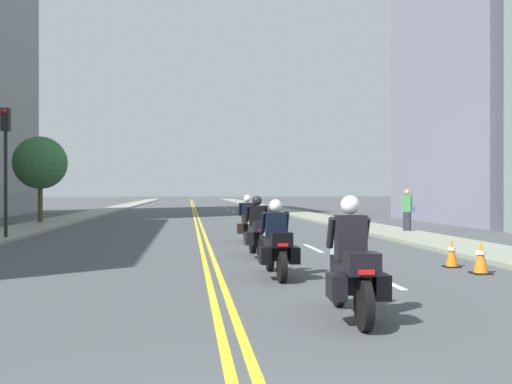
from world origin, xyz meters
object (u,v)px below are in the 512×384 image
(traffic_cone_2, at_px, (452,253))
(pedestrian_2, at_px, (407,211))
(traffic_light_near, at_px, (6,149))
(motorcycle_0, at_px, (352,269))
(street_tree_0, at_px, (40,163))
(motorcycle_3, at_px, (248,223))
(motorcycle_2, at_px, (258,232))
(motorcycle_1, at_px, (276,246))
(traffic_cone_1, at_px, (361,229))
(traffic_cone_0, at_px, (481,257))

(traffic_cone_2, bearing_deg, pedestrian_2, 73.33)
(traffic_cone_2, distance_m, traffic_light_near, 15.16)
(motorcycle_0, xyz_separation_m, street_tree_0, (-9.84, 22.71, 2.52))
(motorcycle_0, relative_size, traffic_cone_2, 3.23)
(traffic_light_near, bearing_deg, motorcycle_3, -10.73)
(motorcycle_2, height_order, motorcycle_3, motorcycle_2)
(street_tree_0, bearing_deg, traffic_light_near, -82.33)
(motorcycle_1, height_order, traffic_cone_1, motorcycle_1)
(street_tree_0, bearing_deg, pedestrian_2, -26.59)
(traffic_cone_0, bearing_deg, motorcycle_2, 140.06)
(motorcycle_3, relative_size, traffic_light_near, 0.44)
(motorcycle_2, distance_m, traffic_cone_0, 5.57)
(motorcycle_1, bearing_deg, traffic_cone_2, 13.04)
(motorcycle_1, xyz_separation_m, motorcycle_2, (0.06, 3.53, 0.01))
(motorcycle_0, xyz_separation_m, traffic_cone_1, (4.07, 12.34, -0.33))
(pedestrian_2, height_order, street_tree_0, street_tree_0)
(motorcycle_1, height_order, traffic_light_near, traffic_light_near)
(motorcycle_0, height_order, traffic_cone_0, motorcycle_0)
(motorcycle_3, bearing_deg, traffic_cone_0, -61.70)
(traffic_cone_1, bearing_deg, traffic_cone_2, -92.37)
(motorcycle_1, xyz_separation_m, traffic_cone_2, (4.19, 0.98, -0.31))
(motorcycle_0, bearing_deg, motorcycle_1, 99.70)
(motorcycle_0, relative_size, motorcycle_2, 0.96)
(traffic_cone_0, xyz_separation_m, traffic_light_near, (-12.44, 9.39, 2.87))
(motorcycle_3, bearing_deg, pedestrian_2, 23.95)
(traffic_cone_1, distance_m, traffic_cone_2, 7.62)
(motorcycle_2, relative_size, traffic_cone_1, 3.16)
(motorcycle_3, relative_size, pedestrian_2, 1.14)
(motorcycle_0, distance_m, motorcycle_1, 3.77)
(pedestrian_2, bearing_deg, traffic_cone_0, -68.08)
(traffic_cone_2, bearing_deg, traffic_light_near, 145.77)
(motorcycle_0, distance_m, motorcycle_2, 7.29)
(motorcycle_3, height_order, traffic_cone_0, motorcycle_3)
(traffic_light_near, relative_size, street_tree_0, 1.01)
(motorcycle_2, relative_size, street_tree_0, 0.49)
(traffic_cone_0, distance_m, pedestrian_2, 11.11)
(motorcycle_1, height_order, traffic_cone_2, motorcycle_1)
(traffic_cone_0, bearing_deg, motorcycle_0, -136.38)
(motorcycle_1, xyz_separation_m, motorcycle_3, (0.25, 7.77, 0.02))
(traffic_cone_1, xyz_separation_m, traffic_cone_2, (-0.32, -7.62, -0.02))
(motorcycle_3, relative_size, traffic_cone_1, 2.92)
(traffic_cone_0, relative_size, traffic_light_near, 0.15)
(pedestrian_2, bearing_deg, traffic_light_near, -138.50)
(traffic_cone_1, xyz_separation_m, traffic_light_near, (-12.62, 0.75, 2.87))
(traffic_cone_2, relative_size, street_tree_0, 0.14)
(traffic_cone_0, height_order, traffic_light_near, traffic_light_near)
(motorcycle_2, bearing_deg, traffic_cone_0, -41.65)
(motorcycle_3, bearing_deg, traffic_cone_1, 11.80)
(traffic_cone_1, bearing_deg, motorcycle_2, -131.25)
(motorcycle_2, distance_m, pedestrian_2, 10.06)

